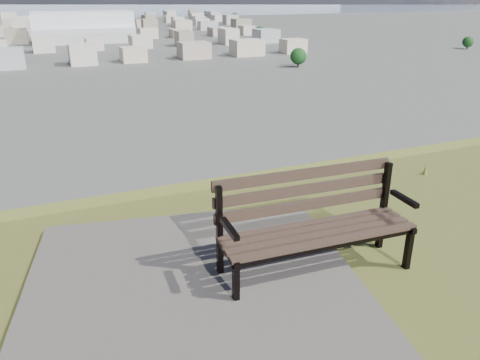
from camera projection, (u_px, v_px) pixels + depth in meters
name	position (u px, v px, depth m)	size (l,w,h in m)	color
park_bench	(313.00, 218.00, 4.70)	(2.01, 0.74, 1.04)	#402F25
gravel_patch	(206.00, 339.00, 3.85)	(3.20, 4.57, 0.09)	#56514B
arena	(85.00, 33.00, 266.92)	(55.79, 25.72, 23.11)	silver
city_blocks	(37.00, 26.00, 348.58)	(395.00, 361.00, 7.00)	beige
bay_water	(32.00, 9.00, 781.42)	(2400.00, 700.00, 0.12)	#8E9BB5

